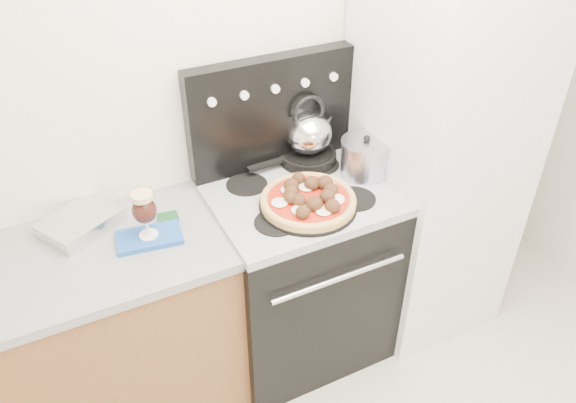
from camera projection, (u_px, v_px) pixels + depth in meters
room_shell at (424, 265)px, 1.52m from camera, size 3.52×3.01×2.52m
base_cabinet at (55, 356)px, 2.29m from camera, size 1.45×0.60×0.86m
countertop at (25, 275)px, 2.03m from camera, size 1.48×0.63×0.04m
stove_body at (298, 275)px, 2.67m from camera, size 0.76×0.65×0.88m
cooktop at (300, 196)px, 2.40m from camera, size 0.76×0.65×0.04m
backguard at (271, 113)px, 2.44m from camera, size 0.76×0.08×0.50m
fridge at (436, 151)px, 2.60m from camera, size 0.64×0.68×1.90m
foil_sheet at (81, 222)px, 2.20m from camera, size 0.35×0.32×0.06m
oven_mitt at (149, 238)px, 2.15m from camera, size 0.26×0.18×0.02m
beer_glass at (145, 215)px, 2.09m from camera, size 0.09×0.09×0.20m
pizza_pan at (308, 205)px, 2.30m from camera, size 0.43×0.43×0.01m
pizza at (308, 199)px, 2.28m from camera, size 0.39×0.39×0.06m
skillet at (308, 157)px, 2.58m from camera, size 0.28×0.28×0.05m
tea_kettle at (308, 130)px, 2.50m from camera, size 0.24×0.24×0.23m
stock_pot at (365, 158)px, 2.46m from camera, size 0.24×0.24×0.15m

